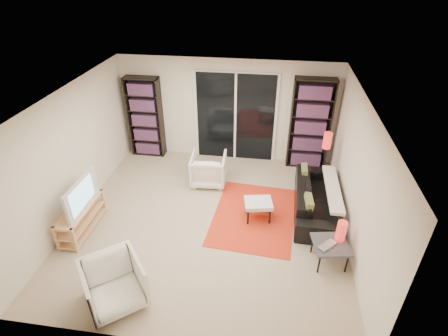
{
  "coord_description": "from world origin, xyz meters",
  "views": [
    {
      "loc": [
        1.04,
        -5.02,
        4.34
      ],
      "look_at": [
        0.25,
        0.3,
        1.0
      ],
      "focal_mm": 28.0,
      "sensor_mm": 36.0,
      "label": 1
    }
  ],
  "objects_px": {
    "floor_lamp": "(326,147)",
    "tv_stand": "(82,218)",
    "ottoman": "(258,204)",
    "armchair_back": "(209,169)",
    "bookshelf_right": "(310,124)",
    "armchair_front": "(114,284)",
    "bookshelf_left": "(145,117)",
    "sofa": "(316,198)",
    "side_table": "(331,245)"
  },
  "relations": [
    {
      "from": "bookshelf_right",
      "to": "armchair_back",
      "type": "bearing_deg",
      "value": -153.29
    },
    {
      "from": "side_table",
      "to": "armchair_front",
      "type": "bearing_deg",
      "value": -158.48
    },
    {
      "from": "bookshelf_left",
      "to": "floor_lamp",
      "type": "height_order",
      "value": "bookshelf_left"
    },
    {
      "from": "armchair_front",
      "to": "ottoman",
      "type": "distance_m",
      "value": 2.87
    },
    {
      "from": "floor_lamp",
      "to": "ottoman",
      "type": "bearing_deg",
      "value": -133.87
    },
    {
      "from": "ottoman",
      "to": "side_table",
      "type": "relative_size",
      "value": 0.9
    },
    {
      "from": "side_table",
      "to": "floor_lamp",
      "type": "height_order",
      "value": "floor_lamp"
    },
    {
      "from": "tv_stand",
      "to": "ottoman",
      "type": "height_order",
      "value": "tv_stand"
    },
    {
      "from": "armchair_back",
      "to": "ottoman",
      "type": "distance_m",
      "value": 1.57
    },
    {
      "from": "side_table",
      "to": "armchair_back",
      "type": "bearing_deg",
      "value": 139.49
    },
    {
      "from": "armchair_back",
      "to": "armchair_front",
      "type": "relative_size",
      "value": 0.94
    },
    {
      "from": "bookshelf_left",
      "to": "sofa",
      "type": "height_order",
      "value": "bookshelf_left"
    },
    {
      "from": "bookshelf_right",
      "to": "ottoman",
      "type": "xyz_separation_m",
      "value": [
        -0.99,
        -2.15,
        -0.71
      ]
    },
    {
      "from": "bookshelf_left",
      "to": "ottoman",
      "type": "distance_m",
      "value": 3.63
    },
    {
      "from": "side_table",
      "to": "floor_lamp",
      "type": "distance_m",
      "value": 2.34
    },
    {
      "from": "tv_stand",
      "to": "armchair_back",
      "type": "bearing_deg",
      "value": 42.78
    },
    {
      "from": "bookshelf_left",
      "to": "ottoman",
      "type": "xyz_separation_m",
      "value": [
        2.86,
        -2.15,
        -0.63
      ]
    },
    {
      "from": "sofa",
      "to": "armchair_back",
      "type": "xyz_separation_m",
      "value": [
        -2.23,
        0.68,
        0.05
      ]
    },
    {
      "from": "tv_stand",
      "to": "ottoman",
      "type": "bearing_deg",
      "value": 13.71
    },
    {
      "from": "armchair_front",
      "to": "floor_lamp",
      "type": "relative_size",
      "value": 0.64
    },
    {
      "from": "bookshelf_left",
      "to": "armchair_back",
      "type": "height_order",
      "value": "bookshelf_left"
    },
    {
      "from": "tv_stand",
      "to": "armchair_back",
      "type": "xyz_separation_m",
      "value": [
        1.99,
        1.84,
        0.08
      ]
    },
    {
      "from": "bookshelf_right",
      "to": "armchair_front",
      "type": "height_order",
      "value": "bookshelf_right"
    },
    {
      "from": "bookshelf_right",
      "to": "armchair_front",
      "type": "xyz_separation_m",
      "value": [
        -2.88,
        -4.31,
        -0.69
      ]
    },
    {
      "from": "sofa",
      "to": "side_table",
      "type": "height_order",
      "value": "sofa"
    },
    {
      "from": "sofa",
      "to": "side_table",
      "type": "relative_size",
      "value": 3.17
    },
    {
      "from": "bookshelf_left",
      "to": "bookshelf_right",
      "type": "bearing_deg",
      "value": -0.0
    },
    {
      "from": "bookshelf_right",
      "to": "ottoman",
      "type": "distance_m",
      "value": 2.47
    },
    {
      "from": "armchair_back",
      "to": "floor_lamp",
      "type": "xyz_separation_m",
      "value": [
        2.42,
        0.25,
        0.6
      ]
    },
    {
      "from": "bookshelf_right",
      "to": "ottoman",
      "type": "bearing_deg",
      "value": -114.68
    },
    {
      "from": "tv_stand",
      "to": "sofa",
      "type": "relative_size",
      "value": 0.59
    },
    {
      "from": "bookshelf_right",
      "to": "floor_lamp",
      "type": "distance_m",
      "value": 0.88
    },
    {
      "from": "tv_stand",
      "to": "ottoman",
      "type": "relative_size",
      "value": 2.08
    },
    {
      "from": "bookshelf_right",
      "to": "sofa",
      "type": "xyz_separation_m",
      "value": [
        0.11,
        -1.75,
        -0.76
      ]
    },
    {
      "from": "floor_lamp",
      "to": "tv_stand",
      "type": "bearing_deg",
      "value": -154.61
    },
    {
      "from": "sofa",
      "to": "floor_lamp",
      "type": "bearing_deg",
      "value": -9.08
    },
    {
      "from": "armchair_back",
      "to": "floor_lamp",
      "type": "relative_size",
      "value": 0.6
    },
    {
      "from": "ottoman",
      "to": "floor_lamp",
      "type": "height_order",
      "value": "floor_lamp"
    },
    {
      "from": "bookshelf_right",
      "to": "side_table",
      "type": "relative_size",
      "value": 3.3
    },
    {
      "from": "bookshelf_left",
      "to": "bookshelf_right",
      "type": "xyz_separation_m",
      "value": [
        3.85,
        -0.0,
        0.07
      ]
    },
    {
      "from": "sofa",
      "to": "side_table",
      "type": "bearing_deg",
      "value": -172.81
    },
    {
      "from": "tv_stand",
      "to": "armchair_front",
      "type": "relative_size",
      "value": 1.49
    },
    {
      "from": "armchair_back",
      "to": "ottoman",
      "type": "relative_size",
      "value": 1.31
    },
    {
      "from": "armchair_back",
      "to": "ottoman",
      "type": "xyz_separation_m",
      "value": [
        1.14,
        -1.08,
        0.0
      ]
    },
    {
      "from": "sofa",
      "to": "side_table",
      "type": "xyz_separation_m",
      "value": [
        0.12,
        -1.33,
        0.07
      ]
    },
    {
      "from": "ottoman",
      "to": "floor_lamp",
      "type": "xyz_separation_m",
      "value": [
        1.28,
        1.33,
        0.6
      ]
    },
    {
      "from": "armchair_front",
      "to": "side_table",
      "type": "bearing_deg",
      "value": -17.32
    },
    {
      "from": "bookshelf_right",
      "to": "floor_lamp",
      "type": "relative_size",
      "value": 1.67
    },
    {
      "from": "bookshelf_left",
      "to": "sofa",
      "type": "relative_size",
      "value": 0.97
    },
    {
      "from": "bookshelf_right",
      "to": "ottoman",
      "type": "height_order",
      "value": "bookshelf_right"
    }
  ]
}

